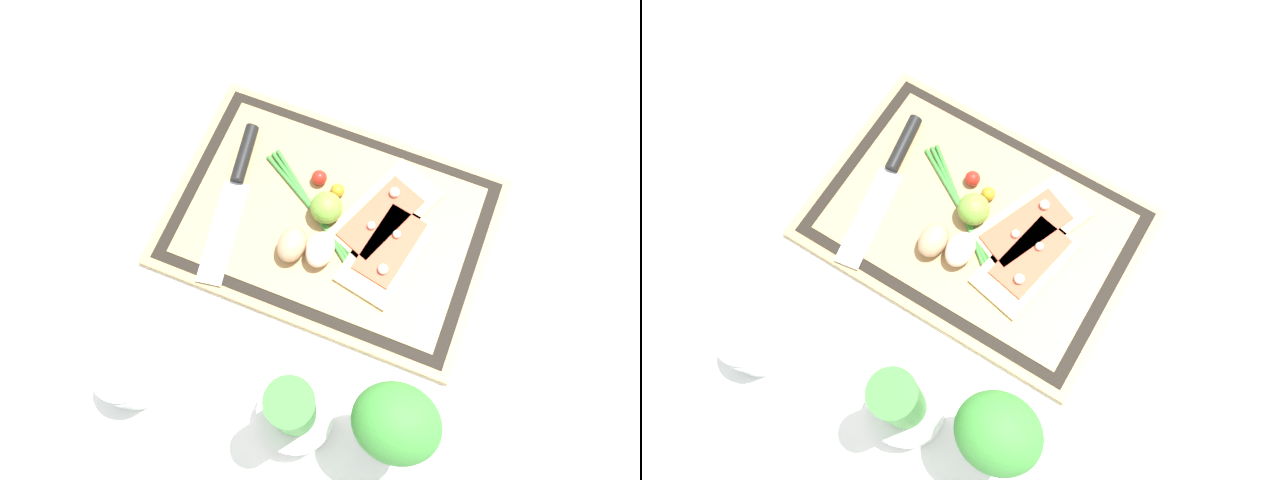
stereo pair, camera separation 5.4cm
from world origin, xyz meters
TOP-DOWN VIEW (x-y plane):
  - ground_plane at (0.00, 0.00)m, footprint 6.00×6.00m
  - cutting_board at (0.00, 0.00)m, footprint 0.50×0.35m
  - pizza_slice_near at (-0.08, -0.04)m, footprint 0.15×0.20m
  - pizza_slice_far at (-0.10, 0.02)m, footprint 0.12×0.17m
  - knife at (0.16, -0.01)m, footprint 0.07×0.27m
  - egg_brown at (0.04, 0.07)m, footprint 0.04×0.06m
  - egg_pink at (-0.01, 0.06)m, footprint 0.04×0.06m
  - lime at (0.01, -0.01)m, footprint 0.05×0.05m
  - cherry_tomato_red at (0.04, -0.06)m, footprint 0.02×0.02m
  - cherry_tomato_yellow at (0.01, -0.05)m, footprint 0.02×0.02m
  - scallion_bunch at (0.02, 0.00)m, footprint 0.22×0.16m
  - herb_pot at (-0.06, 0.30)m, footprint 0.11×0.11m
  - sauce_jar at (0.17, 0.33)m, footprint 0.09×0.09m
  - herb_glass at (-0.19, 0.27)m, footprint 0.11×0.10m

SIDE VIEW (x-z plane):
  - ground_plane at x=0.00m, z-range 0.00..0.00m
  - cutting_board at x=0.00m, z-range 0.00..0.02m
  - scallion_bunch at x=0.02m, z-range 0.02..0.02m
  - pizza_slice_near at x=-0.08m, z-range 0.01..0.03m
  - pizza_slice_far at x=-0.10m, z-range 0.01..0.03m
  - knife at x=0.16m, z-range 0.01..0.04m
  - cherry_tomato_yellow at x=0.01m, z-range 0.02..0.04m
  - cherry_tomato_red at x=0.04m, z-range 0.02..0.04m
  - egg_brown at x=0.04m, z-range 0.02..0.06m
  - egg_pink at x=-0.01m, z-range 0.02..0.06m
  - sauce_jar at x=0.17m, z-range -0.01..0.09m
  - lime at x=0.01m, z-range 0.02..0.07m
  - herb_pot at x=-0.06m, z-range -0.04..0.21m
  - herb_glass at x=-0.19m, z-range 0.02..0.22m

